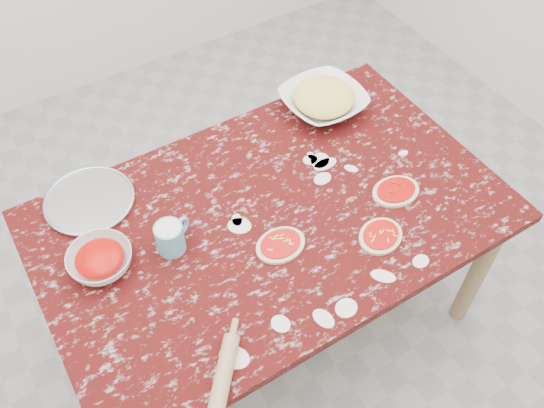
{
  "coord_description": "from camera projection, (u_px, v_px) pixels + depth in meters",
  "views": [
    {
      "loc": [
        -0.65,
        -1.06,
        2.32
      ],
      "look_at": [
        0.0,
        0.0,
        0.8
      ],
      "focal_mm": 38.09,
      "sensor_mm": 36.0,
      "label": 1
    }
  ],
  "objects": [
    {
      "name": "ground",
      "position": [
        272.0,
        317.0,
        2.58
      ],
      "size": [
        4.0,
        4.0,
        0.0
      ],
      "primitive_type": "plane",
      "color": "gray"
    },
    {
      "name": "worktable",
      "position": [
        272.0,
        228.0,
        2.07
      ],
      "size": [
        1.6,
        1.0,
        0.75
      ],
      "color": "#390909",
      "rests_on": "ground"
    },
    {
      "name": "pizza_tray",
      "position": [
        90.0,
        201.0,
        2.03
      ],
      "size": [
        0.33,
        0.33,
        0.01
      ],
      "primitive_type": "cylinder",
      "rotation": [
        0.0,
        0.0,
        -0.05
      ],
      "color": "#B2B2B7",
      "rests_on": "worktable"
    },
    {
      "name": "sauce_bowl",
      "position": [
        101.0,
        260.0,
        1.84
      ],
      "size": [
        0.25,
        0.25,
        0.07
      ],
      "primitive_type": "imported",
      "rotation": [
        0.0,
        0.0,
        0.2
      ],
      "color": "white",
      "rests_on": "worktable"
    },
    {
      "name": "cheese_bowl",
      "position": [
        323.0,
        101.0,
        2.32
      ],
      "size": [
        0.34,
        0.34,
        0.08
      ],
      "primitive_type": "imported",
      "rotation": [
        0.0,
        0.0,
        0.04
      ],
      "color": "white",
      "rests_on": "worktable"
    },
    {
      "name": "flour_mug",
      "position": [
        171.0,
        237.0,
        1.87
      ],
      "size": [
        0.13,
        0.09,
        0.11
      ],
      "color": "#58ACC2",
      "rests_on": "worktable"
    },
    {
      "name": "pizza_left",
      "position": [
        280.0,
        245.0,
        1.91
      ],
      "size": [
        0.18,
        0.14,
        0.02
      ],
      "color": "beige",
      "rests_on": "worktable"
    },
    {
      "name": "pizza_mid",
      "position": [
        381.0,
        236.0,
        1.93
      ],
      "size": [
        0.19,
        0.18,
        0.02
      ],
      "color": "beige",
      "rests_on": "worktable"
    },
    {
      "name": "pizza_right",
      "position": [
        396.0,
        191.0,
        2.06
      ],
      "size": [
        0.19,
        0.15,
        0.02
      ],
      "color": "beige",
      "rests_on": "worktable"
    },
    {
      "name": "rolling_pin",
      "position": [
        223.0,
        376.0,
        1.6
      ],
      "size": [
        0.19,
        0.22,
        0.05
      ],
      "primitive_type": "cylinder",
      "rotation": [
        0.0,
        1.57,
        0.86
      ],
      "color": "tan",
      "rests_on": "worktable"
    }
  ]
}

